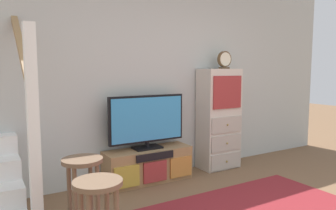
% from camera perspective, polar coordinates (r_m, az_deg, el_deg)
% --- Properties ---
extents(back_wall, '(6.40, 0.12, 2.70)m').
position_cam_1_polar(back_wall, '(4.36, -1.73, 5.29)').
color(back_wall, '#B2B7B2').
rests_on(back_wall, ground_plane).
extents(media_console, '(1.13, 0.38, 0.43)m').
position_cam_1_polar(media_console, '(4.17, -3.52, -10.64)').
color(media_console, '#997047').
rests_on(media_console, ground_plane).
extents(television, '(1.03, 0.22, 0.68)m').
position_cam_1_polar(television, '(4.06, -3.73, -2.76)').
color(television, black).
rests_on(television, media_console).
extents(side_cabinet, '(0.58, 0.38, 1.44)m').
position_cam_1_polar(side_cabinet, '(4.69, 9.05, -2.46)').
color(side_cabinet, beige).
rests_on(side_cabinet, ground_plane).
extents(desk_clock, '(0.23, 0.08, 0.25)m').
position_cam_1_polar(desk_clock, '(4.67, 10.01, 7.90)').
color(desk_clock, '#4C3823').
rests_on(desk_clock, side_cabinet).
extents(bar_stool_near, '(0.34, 0.34, 0.68)m').
position_cam_1_polar(bar_stool_near, '(2.34, -12.32, -16.97)').
color(bar_stool_near, brown).
rests_on(bar_stool_near, ground_plane).
extents(bar_stool_far, '(0.34, 0.34, 0.69)m').
position_cam_1_polar(bar_stool_far, '(2.84, -14.92, -12.59)').
color(bar_stool_far, brown).
rests_on(bar_stool_far, ground_plane).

